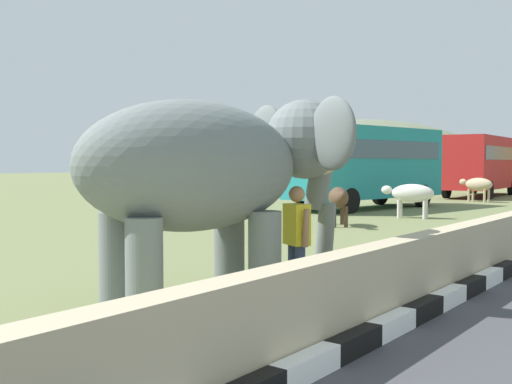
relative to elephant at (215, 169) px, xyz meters
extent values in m
cube|color=white|center=(-1.45, -2.38, -1.78)|extent=(0.90, 0.20, 0.24)
cube|color=black|center=(-0.55, -2.38, -1.78)|extent=(0.90, 0.20, 0.24)
cube|color=white|center=(0.35, -2.38, -1.78)|extent=(0.90, 0.20, 0.24)
cube|color=black|center=(1.25, -2.38, -1.78)|extent=(0.90, 0.20, 0.24)
cube|color=white|center=(2.15, -2.38, -1.78)|extent=(0.90, 0.20, 0.24)
cube|color=black|center=(3.05, -2.38, -1.78)|extent=(0.90, 0.20, 0.24)
cube|color=white|center=(3.95, -2.38, -1.78)|extent=(0.90, 0.20, 0.24)
cube|color=black|center=(4.85, -2.38, -1.78)|extent=(0.90, 0.20, 0.24)
cube|color=tan|center=(-0.45, -2.08, -1.40)|extent=(28.00, 0.36, 1.00)
cylinder|color=slate|center=(0.60, 0.27, -1.22)|extent=(0.44, 0.44, 1.35)
cylinder|color=slate|center=(0.32, -0.58, -1.22)|extent=(0.44, 0.44, 1.35)
cylinder|color=slate|center=(-1.01, 0.81, -1.22)|extent=(0.44, 0.44, 1.35)
cylinder|color=slate|center=(-1.29, -0.04, -1.22)|extent=(0.44, 0.44, 1.35)
ellipsoid|color=slate|center=(-0.35, 0.12, 0.05)|extent=(3.45, 2.51, 1.70)
sphere|color=slate|center=(1.43, -0.48, 0.43)|extent=(1.16, 1.16, 1.16)
ellipsoid|color=#D84C8C|center=(1.70, -0.57, 0.58)|extent=(0.55, 0.72, 0.44)
ellipsoid|color=slate|center=(1.54, 0.30, 0.48)|extent=(0.52, 0.93, 1.00)
ellipsoid|color=slate|center=(1.04, -1.17, 0.48)|extent=(0.52, 0.93, 1.00)
cylinder|color=slate|center=(1.70, -0.57, -0.12)|extent=(0.50, 0.64, 1.00)
cylinder|color=slate|center=(1.81, -0.61, -0.92)|extent=(0.35, 0.40, 0.82)
cone|color=beige|center=(1.73, -0.29, -0.02)|extent=(0.31, 0.58, 0.22)
cone|color=beige|center=(1.56, -0.82, -0.02)|extent=(0.31, 0.58, 0.22)
cylinder|color=navy|center=(1.15, -0.47, -1.49)|extent=(0.15, 0.15, 0.82)
cylinder|color=navy|center=(1.06, -0.65, -1.49)|extent=(0.15, 0.15, 0.82)
cube|color=yellow|center=(1.10, -0.56, -0.79)|extent=(0.39, 0.47, 0.58)
cylinder|color=#9E7251|center=(1.22, -0.32, -0.82)|extent=(0.13, 0.13, 0.52)
cylinder|color=#9E7251|center=(0.99, -0.79, -0.82)|extent=(0.14, 0.16, 0.53)
sphere|color=#9E7251|center=(1.10, -0.56, -0.36)|extent=(0.23, 0.23, 0.23)
cube|color=teal|center=(17.82, 7.00, 0.10)|extent=(8.46, 3.82, 3.00)
cube|color=#3F5160|center=(17.82, 7.00, 0.64)|extent=(7.82, 3.75, 0.76)
cylinder|color=black|center=(20.59, 7.70, -1.40)|extent=(1.04, 0.46, 1.00)
cylinder|color=black|center=(20.21, 5.43, -1.40)|extent=(1.04, 0.46, 1.00)
cylinder|color=black|center=(15.44, 8.56, -1.40)|extent=(1.04, 0.46, 1.00)
cylinder|color=black|center=(15.06, 6.30, -1.40)|extent=(1.04, 0.46, 1.00)
cube|color=#B21E1E|center=(30.68, 6.12, 0.10)|extent=(9.03, 3.02, 3.00)
cube|color=#3F5160|center=(30.68, 6.12, 0.64)|extent=(8.32, 3.02, 0.76)
cylinder|color=black|center=(33.45, 7.44, -1.40)|extent=(1.02, 0.36, 1.00)
cylinder|color=black|center=(33.59, 5.14, -1.40)|extent=(1.02, 0.36, 1.00)
cylinder|color=black|center=(27.76, 7.10, -1.40)|extent=(1.02, 0.36, 1.00)
cylinder|color=black|center=(27.90, 4.81, -1.40)|extent=(1.02, 0.36, 1.00)
cylinder|color=#473323|center=(10.41, 3.85, -1.57)|extent=(0.12, 0.12, 0.65)
cylinder|color=#473323|center=(10.20, 4.13, -1.57)|extent=(0.12, 0.12, 0.65)
cylinder|color=#473323|center=(11.13, 4.39, -1.57)|extent=(0.12, 0.12, 0.65)
cylinder|color=#473323|center=(10.91, 4.68, -1.57)|extent=(0.12, 0.12, 0.65)
ellipsoid|color=#473323|center=(10.66, 4.26, -1.00)|extent=(1.56, 1.39, 0.66)
ellipsoid|color=#473323|center=(9.92, 3.70, -0.90)|extent=(0.48, 0.45, 0.32)
cylinder|color=beige|center=(14.35, 3.90, -1.57)|extent=(0.12, 0.12, 0.65)
cylinder|color=beige|center=(14.70, 3.98, -1.57)|extent=(0.12, 0.12, 0.65)
cylinder|color=beige|center=(14.54, 3.02, -1.57)|extent=(0.12, 0.12, 0.65)
cylinder|color=beige|center=(14.89, 3.10, -1.57)|extent=(0.12, 0.12, 0.65)
ellipsoid|color=beige|center=(14.62, 3.50, -1.00)|extent=(0.91, 1.59, 0.66)
ellipsoid|color=beige|center=(14.42, 4.41, -0.90)|extent=(0.34, 0.45, 0.32)
cylinder|color=tan|center=(25.28, 5.02, -1.57)|extent=(0.12, 0.12, 0.65)
cylinder|color=tan|center=(25.63, 4.92, -1.57)|extent=(0.12, 0.12, 0.65)
cylinder|color=tan|center=(25.03, 4.15, -1.57)|extent=(0.12, 0.12, 0.65)
cylinder|color=tan|center=(25.38, 4.06, -1.57)|extent=(0.12, 0.12, 0.65)
ellipsoid|color=tan|center=(25.33, 4.54, -1.00)|extent=(0.99, 1.61, 0.66)
ellipsoid|color=tan|center=(25.58, 5.43, -0.90)|extent=(0.36, 0.46, 0.32)
ellipsoid|color=#656D55|center=(52.55, 25.55, -1.90)|extent=(35.75, 28.60, 13.13)
camera|label=1|loc=(-6.06, -5.35, 0.08)|focal=42.75mm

